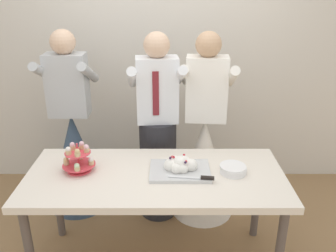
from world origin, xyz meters
TOP-DOWN VIEW (x-y plane):
  - rear_wall at (0.00, 1.39)m, footprint 5.20×0.10m
  - dessert_table at (0.00, 0.00)m, footprint 1.80×0.80m
  - cupcake_stand at (-0.54, 0.05)m, footprint 0.23×0.23m
  - main_cake_tray at (0.17, 0.03)m, footprint 0.44×0.31m
  - plate_stack at (0.54, 0.02)m, footprint 0.19×0.19m
  - person_groom at (-0.00, 0.64)m, footprint 0.50×0.52m
  - person_bride at (0.41, 0.67)m, footprint 0.56×0.56m
  - person_guest at (-0.77, 0.79)m, footprint 0.56×0.56m

SIDE VIEW (x-z plane):
  - person_bride at x=0.41m, z-range -0.25..1.41m
  - person_guest at x=-0.77m, z-range -0.25..1.41m
  - dessert_table at x=0.00m, z-range 0.31..1.09m
  - person_groom at x=0.00m, z-range -0.08..1.58m
  - plate_stack at x=0.54m, z-range 0.78..0.83m
  - main_cake_tray at x=0.17m, z-range 0.75..0.88m
  - cupcake_stand at x=-0.54m, z-range 0.76..0.97m
  - rear_wall at x=0.00m, z-range 0.00..2.90m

